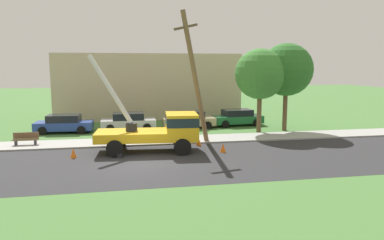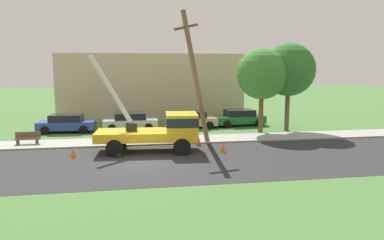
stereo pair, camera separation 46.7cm
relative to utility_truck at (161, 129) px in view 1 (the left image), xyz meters
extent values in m
plane|color=#477538|center=(-1.25, 9.30, -1.41)|extent=(120.00, 120.00, 0.00)
cube|color=#2B2B2D|center=(-1.25, -2.70, -1.40)|extent=(80.00, 8.70, 0.01)
cube|color=#9E9E99|center=(-1.25, 3.01, -1.36)|extent=(80.00, 2.72, 0.10)
cube|color=gold|center=(-1.80, 0.12, -0.38)|extent=(4.47, 2.73, 0.55)
cube|color=gold|center=(1.29, -0.11, 0.14)|extent=(2.08, 2.54, 1.60)
cube|color=#19232D|center=(1.29, -0.11, 0.49)|extent=(2.10, 2.56, 0.56)
cylinder|color=black|center=(-1.78, 0.12, 0.14)|extent=(0.70, 0.70, 0.50)
cylinder|color=silver|center=(-3.00, 0.87, 2.44)|extent=(2.79, 1.85, 4.26)
cube|color=black|center=(-2.51, -1.27, -1.31)|extent=(0.32, 0.32, 0.20)
cube|color=black|center=(-2.29, 1.62, -1.31)|extent=(0.32, 0.32, 0.20)
cylinder|color=black|center=(1.16, -1.31, -0.91)|extent=(1.00, 0.30, 1.00)
cylinder|color=black|center=(1.34, 1.08, -0.91)|extent=(1.00, 0.30, 1.00)
cylinder|color=black|center=(-2.80, -1.00, -0.91)|extent=(1.00, 0.30, 1.00)
cylinder|color=black|center=(-2.61, 1.39, -0.91)|extent=(1.00, 0.30, 1.00)
cylinder|color=brown|center=(2.53, 1.75, 2.98)|extent=(2.24, 1.31, 8.84)
cube|color=brown|center=(1.84, 1.42, 6.31)|extent=(1.68, 0.93, 0.56)
cone|color=orange|center=(3.71, -1.01, -1.13)|extent=(0.36, 0.36, 0.56)
cone|color=orange|center=(-5.14, -0.77, -1.13)|extent=(0.36, 0.36, 0.56)
cone|color=orange|center=(2.63, 1.11, -1.13)|extent=(0.36, 0.36, 0.56)
cube|color=#263F99|center=(-6.85, 7.82, -0.86)|extent=(4.50, 2.06, 0.65)
cube|color=black|center=(-6.85, 7.82, -0.26)|extent=(2.56, 1.80, 0.55)
cylinder|color=black|center=(-5.46, 6.83, -1.09)|extent=(0.64, 0.22, 0.64)
cylinder|color=black|center=(-5.35, 8.63, -1.09)|extent=(0.64, 0.22, 0.64)
cylinder|color=black|center=(-8.36, 7.01, -1.09)|extent=(0.64, 0.22, 0.64)
cylinder|color=black|center=(-8.25, 8.80, -1.09)|extent=(0.64, 0.22, 0.64)
cube|color=#B7B7BF|center=(-1.82, 8.07, -0.86)|extent=(4.41, 1.83, 0.65)
cube|color=black|center=(-1.82, 8.07, -0.26)|extent=(2.48, 1.67, 0.55)
cylinder|color=black|center=(-0.37, 7.16, -1.09)|extent=(0.64, 0.22, 0.64)
cylinder|color=black|center=(-0.36, 8.96, -1.09)|extent=(0.64, 0.22, 0.64)
cylinder|color=black|center=(-3.28, 7.18, -1.09)|extent=(0.64, 0.22, 0.64)
cylinder|color=black|center=(-3.27, 8.98, -1.09)|extent=(0.64, 0.22, 0.64)
cube|color=tan|center=(3.24, 8.18, -0.86)|extent=(4.43, 1.87, 0.65)
cube|color=black|center=(3.24, 8.18, -0.26)|extent=(2.49, 1.70, 0.55)
cylinder|color=black|center=(4.71, 7.31, -1.09)|extent=(0.64, 0.22, 0.64)
cylinder|color=black|center=(4.68, 9.11, -1.09)|extent=(0.64, 0.22, 0.64)
cylinder|color=black|center=(1.80, 7.26, -1.09)|extent=(0.64, 0.22, 0.64)
cylinder|color=black|center=(1.77, 9.06, -1.09)|extent=(0.64, 0.22, 0.64)
cube|color=#1E6638|center=(7.67, 8.62, -0.86)|extent=(4.54, 2.19, 0.65)
cube|color=black|center=(7.67, 8.62, -0.26)|extent=(2.60, 1.87, 0.55)
cylinder|color=black|center=(9.20, 7.85, -1.09)|extent=(0.64, 0.22, 0.64)
cylinder|color=black|center=(9.03, 9.65, -1.09)|extent=(0.64, 0.22, 0.64)
cylinder|color=black|center=(6.30, 7.59, -1.09)|extent=(0.64, 0.22, 0.64)
cylinder|color=black|center=(6.14, 9.38, -1.09)|extent=(0.64, 0.22, 0.64)
cube|color=brown|center=(-8.61, 3.01, -0.96)|extent=(1.60, 0.44, 0.06)
cube|color=brown|center=(-8.61, 3.21, -0.71)|extent=(1.60, 0.06, 0.40)
cube|color=#333338|center=(-9.21, 3.01, -1.18)|extent=(0.10, 0.40, 0.45)
cube|color=#333338|center=(-8.01, 3.01, -1.18)|extent=(0.10, 0.40, 0.45)
cylinder|color=brown|center=(10.71, 5.47, 0.90)|extent=(0.36, 0.36, 4.61)
sphere|color=#2D6B28|center=(10.71, 5.47, 3.53)|extent=(4.21, 4.21, 4.21)
cylinder|color=brown|center=(8.33, 5.03, 0.75)|extent=(0.36, 0.36, 4.31)
sphere|color=#3D7F33|center=(8.33, 5.03, 3.21)|extent=(3.94, 3.94, 3.94)
cube|color=#C6B293|center=(0.39, 15.83, 1.79)|extent=(18.00, 6.00, 6.40)
camera|label=1|loc=(-2.31, -22.56, 3.90)|focal=34.76mm
camera|label=2|loc=(-1.85, -22.64, 3.90)|focal=34.76mm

